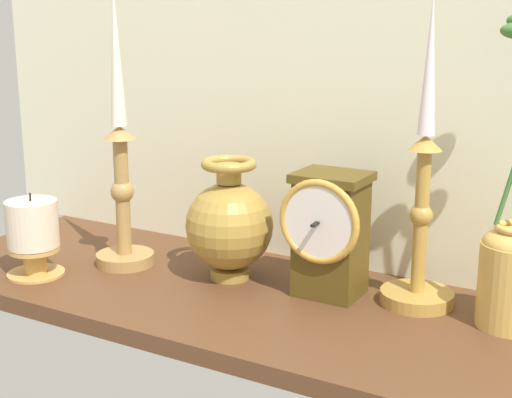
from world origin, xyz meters
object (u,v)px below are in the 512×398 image
at_px(mantel_clock, 329,232).
at_px(candlestick_tall_left, 421,213).
at_px(pillar_candle_front, 33,234).
at_px(brass_vase_bulbous, 229,224).
at_px(candlestick_tall_center, 121,173).

relative_size(mantel_clock, candlestick_tall_left, 0.42).
xyz_separation_m(mantel_clock, pillar_candle_front, (-0.42, -0.15, -0.03)).
relative_size(candlestick_tall_left, pillar_candle_front, 3.25).
bearing_deg(candlestick_tall_left, brass_vase_bulbous, -171.17).
height_order(mantel_clock, candlestick_tall_center, candlestick_tall_center).
distance_m(candlestick_tall_center, pillar_candle_front, 0.16).
bearing_deg(pillar_candle_front, mantel_clock, 19.11).
distance_m(mantel_clock, pillar_candle_front, 0.44).
distance_m(candlestick_tall_left, pillar_candle_front, 0.57).
height_order(brass_vase_bulbous, pillar_candle_front, brass_vase_bulbous).
xyz_separation_m(candlestick_tall_center, pillar_candle_front, (-0.09, -0.11, -0.08)).
relative_size(mantel_clock, brass_vase_bulbous, 0.97).
relative_size(candlestick_tall_center, brass_vase_bulbous, 2.40).
height_order(candlestick_tall_left, pillar_candle_front, candlestick_tall_left).
xyz_separation_m(mantel_clock, brass_vase_bulbous, (-0.16, -0.01, -0.01)).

